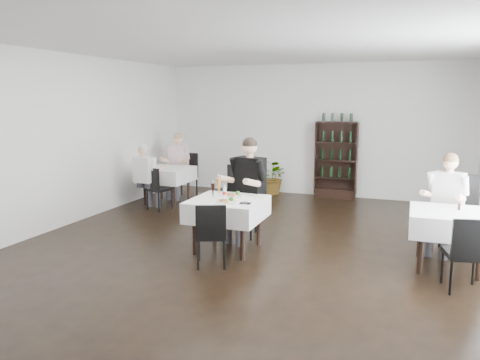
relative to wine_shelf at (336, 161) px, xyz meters
name	(u,v)px	position (x,y,z in m)	size (l,w,h in m)	color
room_shell	(247,150)	(-0.60, -4.31, 0.65)	(9.00, 9.00, 9.00)	black
wine_shelf	(336,161)	(0.00, 0.00, 0.00)	(0.90, 0.28, 1.75)	black
main_table	(227,209)	(-0.90, -4.31, -0.23)	(1.03, 1.03, 0.77)	black
left_table	(167,175)	(-3.30, -1.81, -0.23)	(0.98, 0.98, 0.77)	black
right_table	(449,222)	(2.10, -4.01, -0.23)	(0.98, 0.98, 0.77)	black
potted_tree	(273,177)	(-1.42, -0.11, -0.43)	(0.74, 0.65, 0.83)	#225D1F
main_chair_far	(241,196)	(-1.00, -3.47, -0.20)	(0.59, 0.59, 1.14)	black
main_chair_near	(211,231)	(-0.83, -5.07, -0.35)	(0.52, 0.52, 0.87)	black
left_chair_far	(186,172)	(-3.19, -1.11, -0.27)	(0.47, 0.48, 1.01)	black
left_chair_near	(157,186)	(-3.17, -2.46, -0.35)	(0.51, 0.51, 0.87)	black
right_chair_far	(455,209)	(2.22, -3.28, -0.19)	(0.69, 0.69, 1.15)	black
right_chair_near	(467,250)	(2.24, -4.82, -0.33)	(0.49, 0.49, 0.90)	black
diner_main	(247,181)	(-0.80, -3.75, 0.10)	(0.69, 0.74, 1.63)	#403F47
diner_left_far	(177,160)	(-3.35, -1.23, 0.00)	(0.57, 0.57, 1.47)	#403F47
diner_left_near	(146,171)	(-3.39, -2.50, -0.07)	(0.52, 0.53, 1.35)	#403F47
diner_right_far	(446,196)	(2.09, -3.37, 0.00)	(0.63, 0.67, 1.46)	#403F47
plate_far	(233,195)	(-0.88, -4.11, -0.06)	(0.30, 0.30, 0.08)	white
plate_near	(226,201)	(-0.83, -4.54, -0.06)	(0.32, 0.32, 0.08)	white
pilsner_dark	(213,190)	(-1.13, -4.31, 0.03)	(0.06, 0.06, 0.27)	black
pilsner_lager	(219,187)	(-1.09, -4.18, 0.06)	(0.08, 0.08, 0.34)	gold
coke_bottle	(225,192)	(-0.97, -4.25, 0.01)	(0.05, 0.05, 0.21)	silver
napkin_cutlery	(245,203)	(-0.56, -4.50, -0.07)	(0.17, 0.17, 0.02)	black
pepper_mill	(459,207)	(2.21, -3.90, -0.03)	(0.04, 0.04, 0.09)	black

